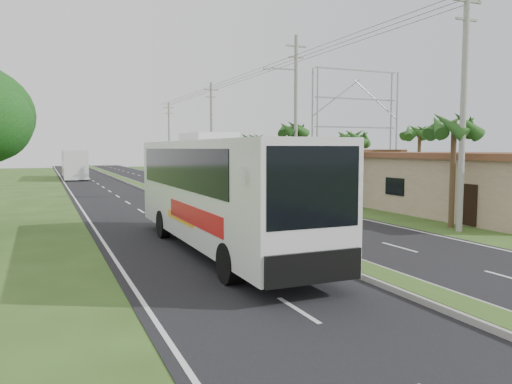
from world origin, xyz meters
name	(u,v)px	position (x,y,z in m)	size (l,w,h in m)	color
ground	(319,256)	(0.00, 0.00, 0.00)	(180.00, 180.00, 0.00)	#324B1B
road_asphalt	(177,201)	(0.00, 20.00, 0.01)	(14.00, 160.00, 0.02)	black
median_strip	(177,199)	(0.00, 20.00, 0.10)	(1.20, 160.00, 0.18)	gray
lane_edge_left	(79,205)	(-6.70, 20.00, 0.00)	(0.12, 160.00, 0.01)	silver
lane_edge_right	(262,197)	(6.70, 20.00, 0.00)	(0.12, 160.00, 0.01)	silver
shop_near	(479,183)	(14.00, 6.00, 1.78)	(8.60, 12.60, 3.52)	tan
shop_mid	(330,171)	(14.00, 22.00, 1.86)	(7.60, 10.60, 3.67)	tan
shop_far	(264,165)	(14.00, 36.00, 1.93)	(8.60, 11.60, 3.82)	tan
palm_verge_a	(454,127)	(9.00, 3.00, 4.74)	(2.40, 2.40, 5.45)	#473321
palm_verge_b	(352,139)	(9.40, 12.00, 4.36)	(2.40, 2.40, 5.05)	#473321
palm_verge_c	(293,130)	(8.80, 19.00, 5.12)	(2.40, 2.40, 5.85)	#473321
palm_verge_d	(253,140)	(9.30, 28.00, 4.55)	(2.40, 2.40, 5.25)	#473321
palm_behind_shop	(420,133)	(17.50, 15.00, 4.93)	(2.40, 2.40, 5.65)	#473321
utility_pole_a	(463,105)	(8.50, 2.00, 5.67)	(1.60, 0.28, 11.00)	gray
utility_pole_b	(295,114)	(8.47, 18.00, 6.26)	(3.20, 0.28, 12.00)	gray
utility_pole_c	(211,131)	(8.50, 38.00, 5.67)	(1.60, 0.28, 11.00)	gray
utility_pole_d	(169,137)	(8.50, 58.00, 5.42)	(1.60, 0.28, 10.50)	gray
billboard_lattice	(356,120)	(22.00, 30.00, 6.82)	(10.18, 1.18, 12.07)	gray
coach_bus_main	(219,186)	(-2.97, 2.10, 2.39)	(2.96, 13.46, 4.34)	silver
coach_bus_far	(74,162)	(-5.20, 51.21, 2.02)	(2.86, 12.29, 3.57)	white
motorcyclist	(294,220)	(0.55, 2.96, 0.85)	(1.60, 0.55, 2.27)	black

